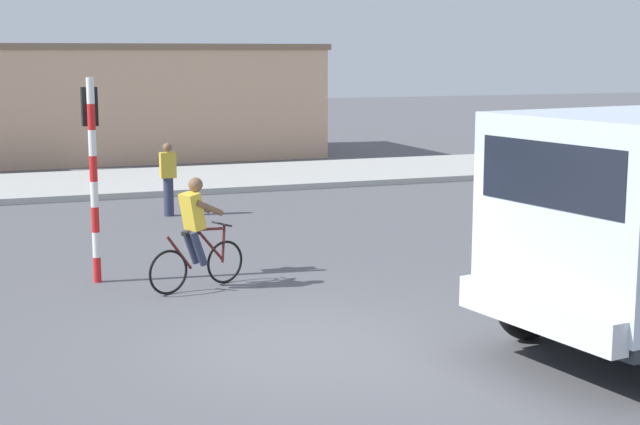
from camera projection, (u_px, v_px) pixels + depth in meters
ground_plane at (308, 344)px, 11.89m from camera, size 120.00×120.00×0.00m
sidewalk_far at (118, 183)px, 25.94m from camera, size 80.00×5.00×0.16m
cyclist at (196, 233)px, 14.51m from camera, size 1.62×0.76×1.72m
traffic_light_pole at (92, 151)px, 14.82m from camera, size 0.24×0.43×3.20m
pedestrian_near_kerb at (168, 178)px, 21.05m from camera, size 0.34×0.22×1.62m
building_mid_block at (154, 100)px, 33.16m from camera, size 10.99×5.63×3.85m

